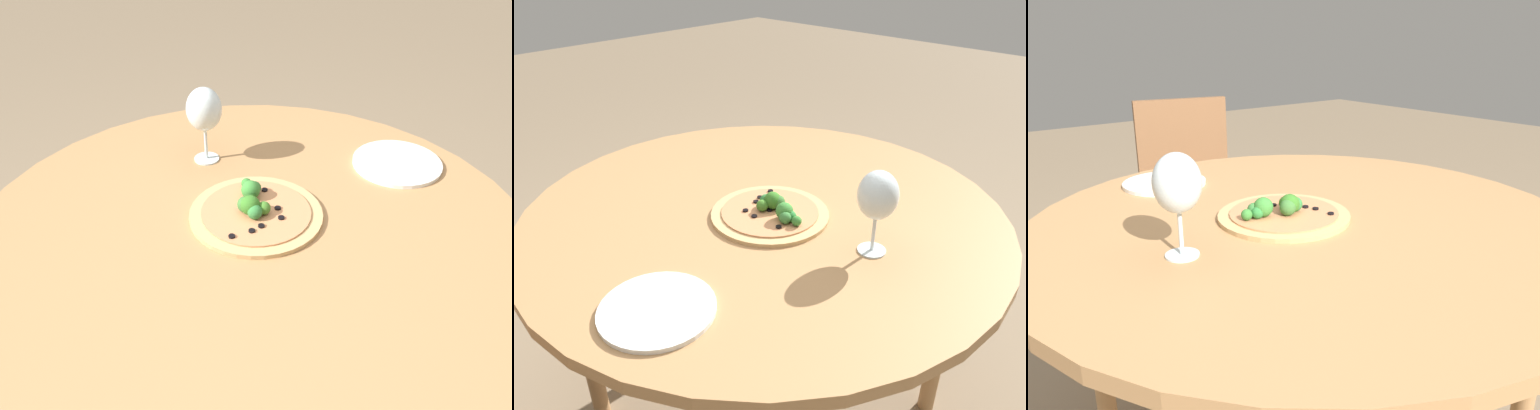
% 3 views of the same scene
% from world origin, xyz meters
% --- Properties ---
extents(ground_plane, '(12.00, 12.00, 0.00)m').
position_xyz_m(ground_plane, '(0.00, 0.00, 0.00)').
color(ground_plane, '#847056').
extents(dining_table, '(1.21, 1.21, 0.76)m').
position_xyz_m(dining_table, '(0.00, 0.00, 0.69)').
color(dining_table, '#A87A4C').
rests_on(dining_table, ground_plane).
extents(pizza, '(0.29, 0.29, 0.06)m').
position_xyz_m(pizza, '(0.02, 0.05, 0.77)').
color(pizza, tan).
rests_on(pizza, dining_table).
extents(wine_glass, '(0.09, 0.09, 0.19)m').
position_xyz_m(wine_glass, '(-0.02, 0.31, 0.89)').
color(wine_glass, silver).
rests_on(wine_glass, dining_table).
extents(plate_near, '(0.22, 0.22, 0.01)m').
position_xyz_m(plate_near, '(0.42, 0.14, 0.76)').
color(plate_near, silver).
rests_on(plate_near, dining_table).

